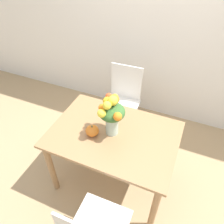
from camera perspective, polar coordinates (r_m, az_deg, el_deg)
The scene contains 6 objects.
ground_plane at distance 2.65m, azimuth 0.35°, elevation -16.69°, with size 12.00×12.00×0.00m, color tan.
wall_back at distance 2.86m, azimuth 12.06°, elevation 22.25°, with size 8.00×0.06×2.70m.
dining_table at distance 2.14m, azimuth 0.42°, elevation -7.63°, with size 1.19×0.83×0.74m.
flower_vase at distance 1.90m, azimuth -0.12°, elevation -0.41°, with size 0.24×0.26×0.43m.
pumpkin at distance 2.02m, azimuth -5.20°, elevation -4.88°, with size 0.12×0.12×0.11m.
dining_chair_near_window at distance 2.82m, azimuth 2.76°, elevation 2.81°, with size 0.43×0.43×0.94m.
Camera 1 is at (0.54, -1.30, 2.24)m, focal length 35.00 mm.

